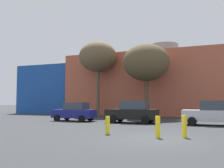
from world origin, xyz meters
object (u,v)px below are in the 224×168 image
Objects in this scene: bare_tree_1 at (146,63)px; bollard_yellow_1 at (158,127)px; parked_car_0 at (75,112)px; bollard_yellow_2 at (184,126)px; parked_car_1 at (133,112)px; bollard_yellow_0 at (108,125)px; parked_car_2 at (213,113)px; bare_tree_0 at (98,57)px.

bare_tree_1 is 7.68× the size of bollard_yellow_1.
parked_car_0 reaches higher than bollard_yellow_1.
bare_tree_1 is 16.41m from bollard_yellow_1.
parked_car_1 is at bearing 123.40° from bollard_yellow_2.
bare_tree_1 is at bearing -86.30° from parked_car_1.
bare_tree_1 is at bearing 110.70° from bollard_yellow_2.
parked_car_1 is 4.39× the size of bollard_yellow_0.
bare_tree_1 is at bearing -127.63° from parked_car_0.
parked_car_1 is 6.31m from parked_car_2.
parked_car_1 reaches higher than bollard_yellow_0.
parked_car_0 is at bearing -80.02° from bare_tree_0.
bare_tree_1 is at bearing 95.09° from bollard_yellow_0.
bollard_yellow_0 is at bearing -177.97° from bollard_yellow_2.
parked_car_1 is 7.70m from bollard_yellow_0.
parked_car_2 is 8.53m from bollard_yellow_1.
parked_car_0 is 11.94m from parked_car_2.
parked_car_0 is at bearing -127.63° from bare_tree_1.
bare_tree_0 is 6.97m from bare_tree_1.
parked_car_2 is 17.08m from bare_tree_0.
parked_car_1 is 8.52m from bare_tree_1.
parked_car_0 is 3.69× the size of bollard_yellow_1.
bare_tree_1 reaches higher than parked_car_2.
parked_car_1 is 12.74m from bare_tree_0.
bollard_yellow_1 is at bearing -74.33° from bare_tree_1.
bollard_yellow_2 is (5.38, -14.23, -5.58)m from bare_tree_1.
bare_tree_1 is 16.21m from bollard_yellow_2.
parked_car_2 reaches higher than bollard_yellow_2.
bollard_yellow_1 is 0.97× the size of bollard_yellow_2.
parked_car_2 is (11.94, 0.00, 0.08)m from parked_car_0.
bollard_yellow_2 is (12.04, -15.83, -6.89)m from bare_tree_0.
parked_car_1 is at bearing -86.30° from bare_tree_1.
parked_car_0 is at bearing 144.66° from bollard_yellow_2.
parked_car_0 is at bearing 139.06° from bollard_yellow_1.
bare_tree_1 is at bearing -13.52° from bare_tree_0.
bollard_yellow_2 is at bearing 144.66° from parked_car_0.
bollard_yellow_1 is (10.83, -16.46, -6.91)m from bare_tree_0.
parked_car_2 is at bearing -180.00° from parked_car_0.
bare_tree_1 is 15.50m from bollard_yellow_0.
parked_car_2 is at bearing 54.43° from bollard_yellow_0.
parked_car_1 reaches higher than bollard_yellow_2.
bollard_yellow_2 is (10.57, -7.50, -0.30)m from parked_car_0.
parked_car_2 is (6.31, 0.00, 0.00)m from parked_car_1.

